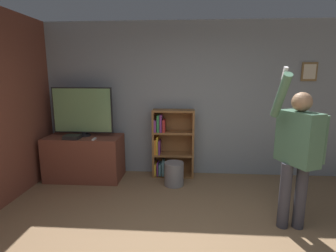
{
  "coord_description": "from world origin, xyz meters",
  "views": [
    {
      "loc": [
        0.0,
        -1.89,
        1.8
      ],
      "look_at": [
        -0.24,
        1.64,
        1.1
      ],
      "focal_mm": 28.0,
      "sensor_mm": 36.0,
      "label": 1
    }
  ],
  "objects_px": {
    "waste_bin": "(174,174)",
    "television": "(82,111)",
    "bookshelf": "(169,144)",
    "person": "(297,148)",
    "game_console": "(72,137)"
  },
  "relations": [
    {
      "from": "game_console",
      "to": "person",
      "type": "distance_m",
      "value": 3.33
    },
    {
      "from": "bookshelf",
      "to": "person",
      "type": "xyz_separation_m",
      "value": [
        1.55,
        -1.55,
        0.39
      ]
    },
    {
      "from": "television",
      "to": "waste_bin",
      "type": "xyz_separation_m",
      "value": [
        1.57,
        -0.21,
        -0.99
      ]
    },
    {
      "from": "bookshelf",
      "to": "waste_bin",
      "type": "xyz_separation_m",
      "value": [
        0.1,
        -0.42,
        -0.4
      ]
    },
    {
      "from": "game_console",
      "to": "bookshelf",
      "type": "distance_m",
      "value": 1.65
    },
    {
      "from": "bookshelf",
      "to": "waste_bin",
      "type": "relative_size",
      "value": 3.12
    },
    {
      "from": "person",
      "to": "waste_bin",
      "type": "height_order",
      "value": "person"
    },
    {
      "from": "game_console",
      "to": "bookshelf",
      "type": "height_order",
      "value": "bookshelf"
    },
    {
      "from": "waste_bin",
      "to": "television",
      "type": "bearing_deg",
      "value": 172.25
    },
    {
      "from": "person",
      "to": "waste_bin",
      "type": "relative_size",
      "value": 4.89
    },
    {
      "from": "television",
      "to": "person",
      "type": "distance_m",
      "value": 3.3
    },
    {
      "from": "game_console",
      "to": "waste_bin",
      "type": "height_order",
      "value": "game_console"
    },
    {
      "from": "television",
      "to": "game_console",
      "type": "xyz_separation_m",
      "value": [
        -0.12,
        -0.22,
        -0.4
      ]
    },
    {
      "from": "television",
      "to": "game_console",
      "type": "height_order",
      "value": "television"
    },
    {
      "from": "television",
      "to": "person",
      "type": "height_order",
      "value": "person"
    }
  ]
}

